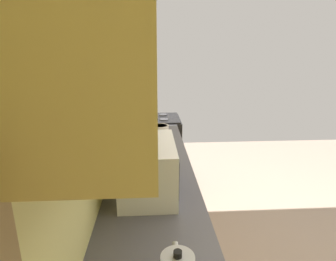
# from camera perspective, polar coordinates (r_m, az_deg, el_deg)

# --- Properties ---
(wall_back) EXTENTS (4.24, 0.12, 2.77)m
(wall_back) POSITION_cam_1_polar(r_m,az_deg,el_deg) (1.88, -14.53, 4.22)
(wall_back) COLOR #E4D984
(wall_back) RESTS_ON ground_plane
(upper_cabinets) EXTENTS (1.97, 0.31, 0.70)m
(upper_cabinets) POSITION_cam_1_polar(r_m,az_deg,el_deg) (1.46, -9.79, 19.35)
(upper_cabinets) COLOR #E1C26F
(oven_range) EXTENTS (0.58, 0.68, 1.09)m
(oven_range) POSITION_cam_1_polar(r_m,az_deg,el_deg) (3.66, -2.82, -4.30)
(oven_range) COLOR black
(oven_range) RESTS_ON ground_plane
(microwave) EXTENTS (0.54, 0.34, 0.32)m
(microwave) POSITION_cam_1_polar(r_m,az_deg,el_deg) (1.71, -4.11, -7.61)
(microwave) COLOR white
(microwave) RESTS_ON counter_run
(bowl) EXTENTS (0.20, 0.20, 0.07)m
(bowl) POSITION_cam_1_polar(r_m,az_deg,el_deg) (2.99, -1.74, 0.53)
(bowl) COLOR silver
(bowl) RESTS_ON counter_run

